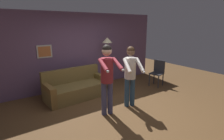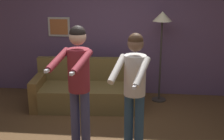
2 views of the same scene
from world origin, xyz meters
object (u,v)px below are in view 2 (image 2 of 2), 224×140
(person_standing_right, at_px, (134,81))
(person_standing_left, at_px, (78,75))
(couch, at_px, (85,92))
(torchiere_lamp, at_px, (162,26))

(person_standing_right, bearing_deg, person_standing_left, -175.99)
(couch, relative_size, person_standing_right, 1.18)
(torchiere_lamp, relative_size, person_standing_right, 1.06)
(couch, relative_size, torchiere_lamp, 1.11)
(couch, height_order, person_standing_left, person_standing_left)
(torchiere_lamp, height_order, person_standing_left, torchiere_lamp)
(torchiere_lamp, bearing_deg, couch, -163.11)
(torchiere_lamp, bearing_deg, person_standing_right, -103.60)
(person_standing_left, distance_m, person_standing_right, 0.77)
(torchiere_lamp, relative_size, person_standing_left, 1.00)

